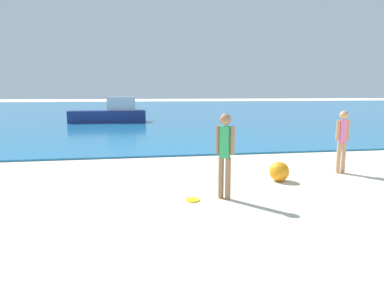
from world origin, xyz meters
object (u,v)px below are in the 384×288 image
at_px(person_distant, 342,138).
at_px(beach_ball, 279,171).
at_px(boat_near, 111,113).
at_px(person_standing, 225,151).
at_px(frisbee, 193,200).

xyz_separation_m(person_distant, beach_ball, (-1.79, -0.46, -0.65)).
height_order(person_distant, boat_near, boat_near).
height_order(person_standing, frisbee, person_standing).
height_order(frisbee, beach_ball, beach_ball).
bearing_deg(person_distant, beach_ball, -165.79).
relative_size(frisbee, boat_near, 0.05).
bearing_deg(boat_near, frisbee, 100.43).
bearing_deg(boat_near, person_standing, 102.53).
bearing_deg(frisbee, person_distant, 20.43).
xyz_separation_m(person_standing, beach_ball, (1.52, 0.99, -0.68)).
distance_m(boat_near, beach_ball, 15.64).
distance_m(person_standing, frisbee, 1.07).
xyz_separation_m(frisbee, boat_near, (-2.61, 15.90, 0.60)).
relative_size(boat_near, beach_ball, 10.91).
bearing_deg(person_distant, person_standing, -156.55).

